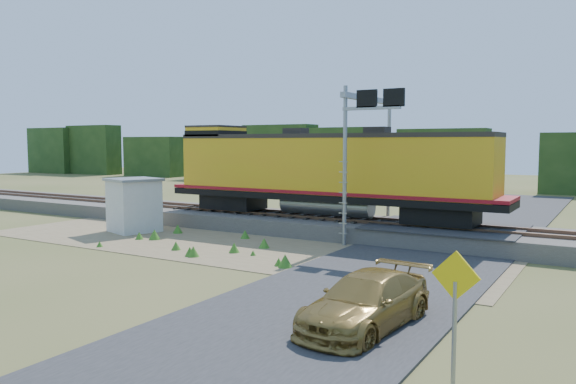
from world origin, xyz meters
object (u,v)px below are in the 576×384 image
Objects in this scene: signal_gantry at (371,128)px; car at (366,302)px; locomotive at (322,170)px; shed at (134,205)px; road_sign at (455,304)px.

signal_gantry is 14.29m from car.
locomotive is at bearing 127.21° from car.
shed is at bearing -150.88° from locomotive.
locomotive reaches higher than car.
road_sign is at bearing -62.03° from signal_gantry.
locomotive is 6.09× the size of shed.
signal_gantry is at bearing -12.56° from locomotive.
locomotive is 2.54× the size of signal_gantry.
shed is 0.42× the size of signal_gantry.
shed is (-8.80, -4.90, -1.88)m from locomotive.
shed reaches higher than car.
shed is 22.66m from road_sign.
signal_gantry reaches higher than road_sign.
shed is 18.84m from car.
signal_gantry is at bearing 117.71° from car.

